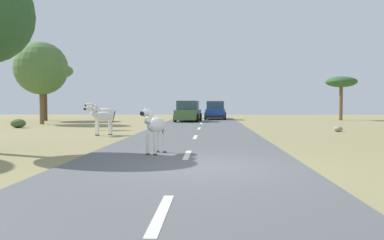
# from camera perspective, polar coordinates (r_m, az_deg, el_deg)

# --- Properties ---
(ground_plane) EXTENTS (90.00, 90.00, 0.00)m
(ground_plane) POSITION_cam_1_polar(r_m,az_deg,el_deg) (9.31, 1.65, -7.15)
(ground_plane) COLOR #8E8456
(road) EXTENTS (6.00, 64.00, 0.05)m
(road) POSITION_cam_1_polar(r_m,az_deg,el_deg) (9.32, -1.44, -6.97)
(road) COLOR #56595B
(road) RESTS_ON ground_plane
(lane_markings) EXTENTS (0.16, 56.00, 0.01)m
(lane_markings) POSITION_cam_1_polar(r_m,az_deg,el_deg) (8.34, -1.94, -7.90)
(lane_markings) COLOR silver
(lane_markings) RESTS_ON road
(zebra_0) EXTENTS (0.72, 1.44, 1.41)m
(zebra_0) POSITION_cam_1_polar(r_m,az_deg,el_deg) (11.50, -5.49, -0.87)
(zebra_0) COLOR silver
(zebra_0) RESTS_ON road
(zebra_1) EXTENTS (1.71, 0.81, 1.66)m
(zebra_1) POSITION_cam_1_polar(r_m,az_deg,el_deg) (23.10, -13.08, 0.99)
(zebra_1) COLOR silver
(zebra_1) RESTS_ON ground_plane
(zebra_2) EXTENTS (1.36, 1.15, 1.50)m
(zebra_2) POSITION_cam_1_polar(r_m,az_deg,el_deg) (19.26, -13.17, 0.41)
(zebra_2) COLOR silver
(zebra_2) RESTS_ON ground_plane
(car_0) EXTENTS (2.25, 4.45, 1.74)m
(car_0) POSITION_cam_1_polar(r_m,az_deg,el_deg) (32.57, -0.58, 1.20)
(car_0) COLOR #476B38
(car_0) RESTS_ON road
(car_1) EXTENTS (2.07, 4.37, 1.74)m
(car_1) POSITION_cam_1_polar(r_m,az_deg,el_deg) (37.40, 3.45, 1.35)
(car_1) COLOR #1E479E
(car_1) RESTS_ON road
(tree_0) EXTENTS (2.85, 2.85, 4.09)m
(tree_0) POSITION_cam_1_polar(r_m,az_deg,el_deg) (38.88, 21.18, 5.17)
(tree_0) COLOR brown
(tree_0) RESTS_ON ground_plane
(tree_5) EXTENTS (4.93, 4.93, 5.38)m
(tree_5) POSITION_cam_1_polar(r_m,az_deg,el_deg) (37.39, -20.92, 6.78)
(tree_5) COLOR #4C3823
(tree_5) RESTS_ON ground_plane
(tree_7) EXTENTS (3.95, 3.95, 6.18)m
(tree_7) POSITION_cam_1_polar(r_m,az_deg,el_deg) (31.29, -21.39, 7.11)
(tree_7) COLOR brown
(tree_7) RESTS_ON ground_plane
(bush_1) EXTENTS (0.95, 0.85, 0.57)m
(bush_1) POSITION_cam_1_polar(r_m,az_deg,el_deg) (27.15, -24.29, -0.45)
(bush_1) COLOR #425B2D
(bush_1) RESTS_ON ground_plane
(rock_0) EXTENTS (0.49, 0.48, 0.31)m
(rock_0) POSITION_cam_1_polar(r_m,az_deg,el_deg) (22.81, 20.76, -1.23)
(rock_0) COLOR gray
(rock_0) RESTS_ON ground_plane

